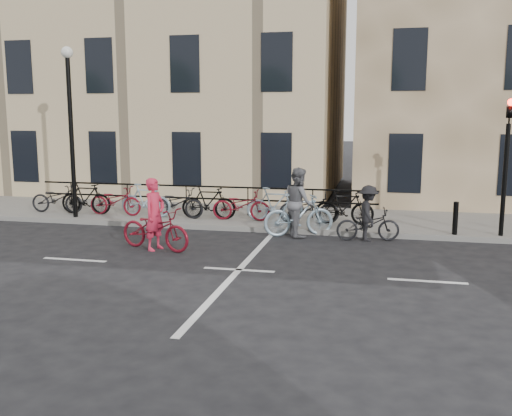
% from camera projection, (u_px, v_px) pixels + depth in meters
% --- Properties ---
extents(ground, '(120.00, 120.00, 0.00)m').
position_uv_depth(ground, '(239.00, 270.00, 12.57)').
color(ground, black).
rests_on(ground, ground).
extents(sidewalk, '(46.00, 4.00, 0.15)m').
position_uv_depth(sidewalk, '(168.00, 214.00, 19.20)').
color(sidewalk, slate).
rests_on(sidewalk, ground).
extents(building_west, '(20.00, 10.00, 10.00)m').
position_uv_depth(building_west, '(119.00, 75.00, 26.18)').
color(building_west, '#CBB189').
rests_on(building_west, sidewalk).
extents(traffic_light, '(0.18, 0.30, 3.90)m').
position_uv_depth(traffic_light, '(507.00, 150.00, 15.02)').
color(traffic_light, black).
rests_on(traffic_light, sidewalk).
extents(lamp_post, '(0.36, 0.36, 5.28)m').
position_uv_depth(lamp_post, '(70.00, 111.00, 17.63)').
color(lamp_post, black).
rests_on(lamp_post, sidewalk).
extents(bollard_east, '(0.14, 0.14, 0.90)m').
position_uv_depth(bollard_east, '(455.00, 218.00, 15.49)').
color(bollard_east, black).
rests_on(bollard_east, sidewalk).
extents(parked_bikes, '(11.45, 1.23, 1.05)m').
position_uv_depth(parked_bikes, '(192.00, 202.00, 17.92)').
color(parked_bikes, black).
rests_on(parked_bikes, sidewalk).
extents(cyclist_pink, '(2.17, 1.25, 1.82)m').
position_uv_depth(cyclist_pink, '(155.00, 225.00, 14.36)').
color(cyclist_pink, maroon).
rests_on(cyclist_pink, ground).
extents(cyclist_grey, '(2.06, 1.31, 1.94)m').
position_uv_depth(cyclist_grey, '(299.00, 209.00, 15.94)').
color(cyclist_grey, '#88A2B3').
rests_on(cyclist_grey, ground).
extents(cyclist_dark, '(1.78, 1.07, 1.51)m').
position_uv_depth(cyclist_dark, '(368.00, 219.00, 15.39)').
color(cyclist_dark, black).
rests_on(cyclist_dark, ground).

